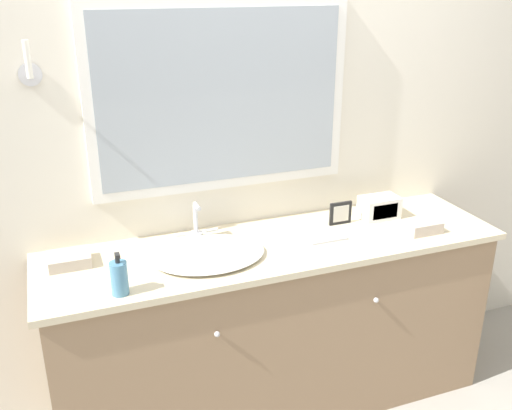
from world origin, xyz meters
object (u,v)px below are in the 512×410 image
object	(u,v)px
picture_frame	(341,213)
appliance_box	(379,208)
sink_basin	(208,253)
soap_bottle	(119,278)

from	to	relation	value
picture_frame	appliance_box	bearing A→B (deg)	0.31
sink_basin	appliance_box	size ratio (longest dim) A/B	2.58
appliance_box	picture_frame	size ratio (longest dim) A/B	1.66
sink_basin	soap_bottle	size ratio (longest dim) A/B	2.80
appliance_box	picture_frame	xyz separation A→B (m)	(-0.22, -0.00, 0.00)
picture_frame	soap_bottle	bearing A→B (deg)	-165.15
sink_basin	picture_frame	xyz separation A→B (m)	(0.70, 0.11, 0.04)
sink_basin	picture_frame	bearing A→B (deg)	9.14
appliance_box	sink_basin	bearing A→B (deg)	-172.94
appliance_box	picture_frame	world-z (taller)	picture_frame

